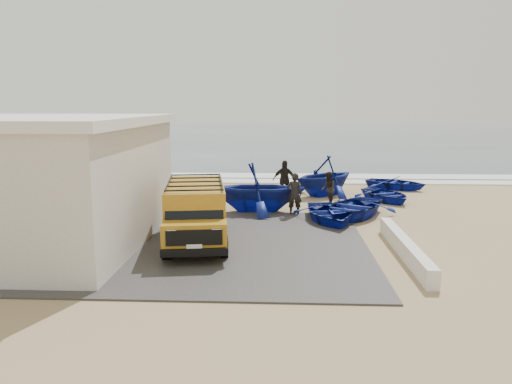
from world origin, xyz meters
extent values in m
plane|color=tan|center=(0.00, 0.00, 0.00)|extent=(160.00, 160.00, 0.00)
cube|color=#3E3B39|center=(-2.00, -2.00, 0.03)|extent=(12.00, 10.00, 0.05)
cube|color=#385166|center=(0.00, 56.00, 0.00)|extent=(180.00, 88.00, 0.01)
cube|color=white|center=(0.00, 12.00, 0.03)|extent=(180.00, 1.60, 0.06)
cube|color=white|center=(0.00, 14.50, 0.02)|extent=(180.00, 2.20, 0.04)
cube|color=silver|center=(-7.50, -2.00, 2.00)|extent=(8.00, 9.00, 4.00)
cube|color=silver|center=(-7.50, -2.00, 4.15)|extent=(8.40, 9.40, 0.30)
cube|color=black|center=(-3.55, -0.50, 2.60)|extent=(0.08, 0.70, 0.90)
cube|color=silver|center=(5.00, -3.00, 0.28)|extent=(0.35, 6.00, 0.55)
cube|color=#BA821B|center=(-1.80, -1.57, 1.18)|extent=(2.48, 4.17, 1.66)
cube|color=#BA821B|center=(-1.44, -3.96, 0.81)|extent=(2.03, 1.18, 0.91)
cube|color=black|center=(-1.51, -3.50, 1.61)|extent=(1.79, 0.60, 0.72)
cube|color=black|center=(-1.37, -4.43, 0.91)|extent=(1.62, 0.32, 0.45)
cube|color=black|center=(-1.37, -4.46, 0.47)|extent=(1.95, 0.43, 0.22)
cube|color=black|center=(-1.80, -1.62, 2.10)|extent=(2.34, 3.86, 0.06)
cylinder|color=black|center=(-2.39, -3.70, 0.35)|extent=(0.32, 0.73, 0.71)
cylinder|color=black|center=(-2.86, -0.61, 0.35)|extent=(0.32, 0.73, 0.71)
cylinder|color=black|center=(-0.62, -3.43, 0.35)|extent=(0.32, 0.73, 0.71)
cylinder|color=black|center=(-1.08, -0.34, 0.35)|extent=(0.32, 0.73, 0.71)
imported|color=navy|center=(3.08, 1.53, 0.37)|extent=(3.12, 3.96, 0.74)
imported|color=navy|center=(4.14, 2.42, 0.42)|extent=(4.58, 4.98, 0.84)
imported|color=navy|center=(0.11, 3.32, 1.09)|extent=(4.23, 3.69, 2.17)
imported|color=navy|center=(6.29, 6.04, 0.33)|extent=(3.35, 3.82, 0.66)
imported|color=navy|center=(3.41, 7.52, 1.03)|extent=(5.18, 5.15, 2.07)
imported|color=navy|center=(7.60, 9.66, 0.34)|extent=(4.06, 3.76, 0.68)
imported|color=black|center=(1.72, 2.80, 0.91)|extent=(0.68, 0.47, 1.82)
imported|color=black|center=(3.35, 4.77, 0.81)|extent=(0.64, 0.80, 1.61)
imported|color=black|center=(1.31, 6.25, 0.98)|extent=(1.20, 0.62, 1.97)
camera|label=1|loc=(1.06, -18.23, 4.69)|focal=35.00mm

